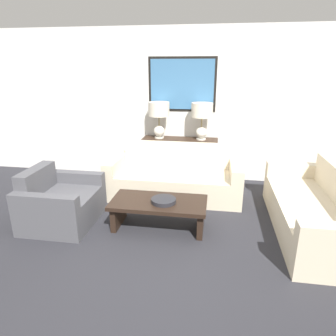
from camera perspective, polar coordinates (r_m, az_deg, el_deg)
ground_plane at (r=3.55m, az=-2.52°, el=-15.50°), size 20.00×20.00×0.00m
back_wall at (r=5.48m, az=2.71°, el=11.77°), size 8.26×0.12×2.65m
console_table at (r=5.41m, az=2.22°, el=1.52°), size 1.33×0.39×0.79m
table_lamp_left at (r=5.28m, az=-1.73°, el=10.30°), size 0.36×0.36×0.63m
table_lamp_right at (r=5.19m, az=6.47°, el=10.04°), size 0.36×0.36×0.63m
couch_by_back_wall at (r=4.83m, az=1.25°, el=-2.08°), size 2.09×0.85×0.81m
couch_by_side at (r=4.21m, az=26.26°, el=-7.41°), size 0.85×2.09×0.81m
coffee_table at (r=3.87m, az=-1.77°, el=-7.57°), size 1.21×0.60×0.38m
decorative_bowl at (r=3.77m, az=-0.85°, el=-6.21°), size 0.31×0.31×0.05m
armchair_near_back_wall at (r=4.27m, az=-19.79°, el=-6.34°), size 0.85×0.97×0.74m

